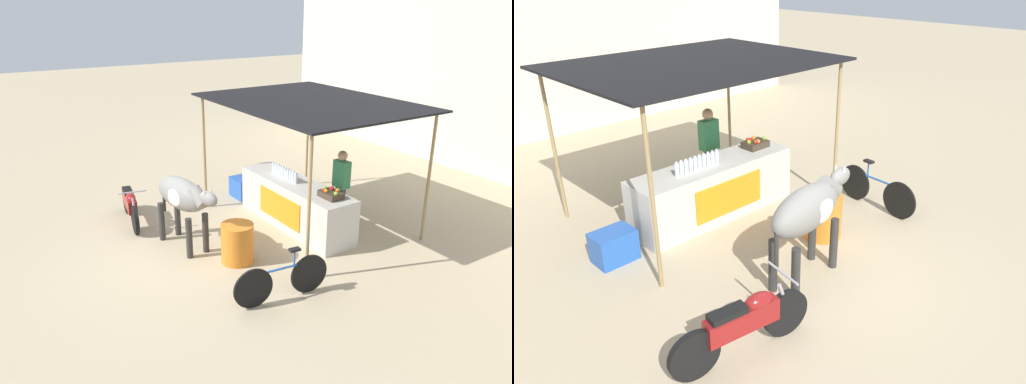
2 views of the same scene
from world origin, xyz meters
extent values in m
plane|color=tan|center=(0.00, 0.00, 0.00)|extent=(60.00, 60.00, 0.00)
cube|color=beige|center=(0.00, 8.59, 3.03)|extent=(16.00, 0.50, 6.05)
cube|color=beige|center=(0.00, 2.20, 0.48)|extent=(3.00, 0.80, 0.96)
cube|color=orange|center=(0.00, 1.79, 0.48)|extent=(1.40, 0.02, 0.58)
cube|color=black|center=(0.00, 2.50, 2.59)|extent=(4.20, 3.20, 0.04)
cylinder|color=#997F51|center=(-1.89, 1.06, 1.29)|extent=(0.06, 0.06, 2.59)
cylinder|color=#997F51|center=(1.89, 1.06, 1.29)|extent=(0.06, 0.06, 2.59)
cylinder|color=#997F51|center=(-1.89, 3.94, 1.29)|extent=(0.06, 0.06, 2.59)
cylinder|color=#997F51|center=(1.89, 3.94, 1.29)|extent=(0.06, 0.06, 2.59)
cylinder|color=silver|center=(-0.76, 2.15, 1.07)|extent=(0.07, 0.07, 0.22)
cylinder|color=white|center=(-0.76, 2.15, 1.19)|extent=(0.04, 0.04, 0.03)
cylinder|color=silver|center=(-0.67, 2.15, 1.07)|extent=(0.07, 0.07, 0.22)
cylinder|color=white|center=(-0.67, 2.15, 1.19)|extent=(0.04, 0.04, 0.03)
cylinder|color=silver|center=(-0.57, 2.15, 1.07)|extent=(0.07, 0.07, 0.22)
cylinder|color=white|center=(-0.57, 2.15, 1.19)|extent=(0.04, 0.04, 0.03)
cylinder|color=silver|center=(-0.48, 2.15, 1.07)|extent=(0.07, 0.07, 0.22)
cylinder|color=white|center=(-0.48, 2.15, 1.19)|extent=(0.04, 0.04, 0.03)
cylinder|color=silver|center=(-0.39, 2.15, 1.07)|extent=(0.07, 0.07, 0.22)
cylinder|color=white|center=(-0.39, 2.15, 1.19)|extent=(0.04, 0.04, 0.03)
cylinder|color=silver|center=(-0.30, 2.15, 1.07)|extent=(0.07, 0.07, 0.22)
cylinder|color=white|center=(-0.30, 2.15, 1.19)|extent=(0.04, 0.04, 0.03)
cylinder|color=silver|center=(-0.21, 2.15, 1.07)|extent=(0.07, 0.07, 0.22)
cylinder|color=white|center=(-0.21, 2.15, 1.19)|extent=(0.04, 0.04, 0.03)
cylinder|color=silver|center=(-0.12, 2.15, 1.07)|extent=(0.07, 0.07, 0.22)
cylinder|color=white|center=(-0.12, 2.15, 1.19)|extent=(0.04, 0.04, 0.03)
cylinder|color=silver|center=(-0.03, 2.15, 1.07)|extent=(0.07, 0.07, 0.22)
cylinder|color=white|center=(-0.03, 2.15, 1.19)|extent=(0.04, 0.04, 0.03)
cylinder|color=silver|center=(0.06, 2.15, 1.07)|extent=(0.07, 0.07, 0.22)
cylinder|color=white|center=(0.06, 2.15, 1.19)|extent=(0.04, 0.04, 0.03)
cube|color=#3F3326|center=(1.05, 2.25, 1.02)|extent=(0.44, 0.32, 0.12)
sphere|color=#8CB22D|center=(0.88, 2.24, 1.11)|extent=(0.08, 0.08, 0.08)
sphere|color=orange|center=(0.97, 2.15, 1.11)|extent=(0.08, 0.08, 0.08)
sphere|color=orange|center=(1.10, 2.36, 1.11)|extent=(0.08, 0.08, 0.08)
sphere|color=#B21E19|center=(0.96, 2.35, 1.11)|extent=(0.08, 0.08, 0.08)
sphere|color=orange|center=(1.01, 2.15, 1.11)|extent=(0.08, 0.08, 0.08)
sphere|color=#8CB22D|center=(1.22, 2.21, 1.11)|extent=(0.08, 0.08, 0.08)
sphere|color=#B21E19|center=(0.99, 2.31, 1.11)|extent=(0.08, 0.08, 0.08)
sphere|color=#B21E19|center=(0.97, 2.14, 1.11)|extent=(0.08, 0.08, 0.08)
cylinder|color=#383842|center=(0.54, 2.95, 0.44)|extent=(0.22, 0.22, 0.88)
cube|color=#337F4C|center=(0.54, 2.95, 1.16)|extent=(0.34, 0.20, 0.56)
sphere|color=tan|center=(0.54, 2.95, 1.55)|extent=(0.20, 0.20, 0.20)
cube|color=blue|center=(-2.00, 2.10, 0.24)|extent=(0.60, 0.44, 0.48)
cylinder|color=orange|center=(0.73, 0.37, 0.37)|extent=(0.60, 0.60, 0.73)
ellipsoid|color=gray|center=(-0.37, -0.19, 1.08)|extent=(1.46, 0.72, 0.60)
cylinder|color=#302F2D|center=(0.09, 0.06, 0.39)|extent=(0.12, 0.12, 0.78)
cylinder|color=#302F2D|center=(0.14, -0.30, 0.39)|extent=(0.12, 0.12, 0.78)
cylinder|color=#302F2D|center=(-0.88, -0.08, 0.39)|extent=(0.12, 0.12, 0.78)
cylinder|color=#302F2D|center=(-0.83, -0.44, 0.39)|extent=(0.12, 0.12, 0.78)
cylinder|color=gray|center=(0.22, -0.11, 1.19)|extent=(0.48, 0.30, 0.41)
ellipsoid|color=gray|center=(0.52, -0.06, 1.25)|extent=(0.47, 0.28, 0.26)
cone|color=beige|center=(0.49, 0.00, 1.39)|extent=(0.05, 0.05, 0.10)
cone|color=beige|center=(0.51, -0.14, 1.39)|extent=(0.05, 0.05, 0.10)
cylinder|color=#302F2D|center=(-1.03, -0.29, 0.81)|extent=(0.06, 0.06, 0.60)
ellipsoid|color=silver|center=(-0.24, -0.40, 1.08)|extent=(0.45, 0.16, 0.32)
cylinder|color=black|center=(-1.39, -0.79, 0.30)|extent=(0.60, 0.18, 0.60)
cylinder|color=black|center=(-2.57, -0.59, 0.30)|extent=(0.60, 0.18, 0.60)
cube|color=maroon|center=(-1.98, -0.69, 0.48)|extent=(0.92, 0.33, 0.28)
ellipsoid|color=maroon|center=(-1.77, -0.73, 0.64)|extent=(0.39, 0.26, 0.20)
cube|color=black|center=(-2.16, -0.66, 0.64)|extent=(0.46, 0.25, 0.10)
cylinder|color=#99999E|center=(-1.44, -0.79, 0.88)|extent=(0.12, 0.55, 0.03)
cylinder|color=#99999E|center=(-1.41, -0.79, 0.50)|extent=(0.21, 0.08, 0.49)
cylinder|color=black|center=(2.14, -0.16, 0.33)|extent=(0.10, 0.66, 0.66)
cylinder|color=black|center=(2.23, 0.84, 0.33)|extent=(0.10, 0.66, 0.66)
cylinder|color=#2659A5|center=(2.18, 0.34, 0.55)|extent=(0.12, 0.85, 0.04)
cylinder|color=#2659A5|center=(2.21, 0.56, 0.67)|extent=(0.03, 0.03, 0.28)
cube|color=black|center=(2.21, 0.56, 0.83)|extent=(0.12, 0.19, 0.04)
camera|label=1|loc=(7.75, -3.62, 4.42)|focal=35.00mm
camera|label=2|loc=(-4.87, -3.98, 4.07)|focal=35.00mm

